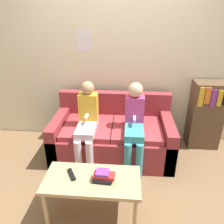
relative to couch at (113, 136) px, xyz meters
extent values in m
plane|color=brown|center=(0.00, -0.55, -0.28)|extent=(10.00, 10.00, 0.00)
cube|color=beige|center=(0.00, 0.53, 1.02)|extent=(8.00, 0.06, 2.60)
cube|color=silver|center=(-0.44, 0.50, 1.22)|extent=(0.20, 0.00, 0.29)
cube|color=maroon|center=(0.00, -0.04, -0.07)|extent=(1.61, 0.87, 0.41)
cube|color=maroon|center=(0.00, 0.33, 0.33)|extent=(1.61, 0.14, 0.40)
cube|color=maroon|center=(-0.74, -0.04, 0.01)|extent=(0.14, 0.87, 0.57)
cube|color=maroon|center=(0.74, -0.04, 0.01)|extent=(0.14, 0.87, 0.57)
cube|color=#A1343A|center=(-0.33, -0.07, 0.17)|extent=(0.65, 0.71, 0.07)
cube|color=#A1343A|center=(0.33, -0.07, 0.17)|extent=(0.65, 0.71, 0.07)
cube|color=tan|center=(-0.12, -1.04, 0.13)|extent=(0.92, 0.45, 0.04)
cylinder|color=tan|center=(-0.54, -1.22, -0.08)|extent=(0.04, 0.04, 0.39)
cylinder|color=tan|center=(0.30, -1.22, -0.08)|extent=(0.04, 0.04, 0.39)
cylinder|color=tan|center=(-0.54, -0.86, -0.08)|extent=(0.04, 0.04, 0.39)
cylinder|color=tan|center=(0.30, -0.86, -0.08)|extent=(0.04, 0.04, 0.39)
cylinder|color=silver|center=(-0.38, -0.50, -0.04)|extent=(0.09, 0.09, 0.48)
cylinder|color=silver|center=(-0.24, -0.50, -0.04)|extent=(0.09, 0.09, 0.48)
cube|color=silver|center=(-0.31, -0.22, 0.25)|extent=(0.23, 0.53, 0.09)
cube|color=gold|center=(-0.31, -0.07, 0.47)|extent=(0.24, 0.16, 0.35)
sphere|color=tan|center=(-0.31, -0.07, 0.72)|extent=(0.17, 0.17, 0.17)
cube|color=white|center=(-0.31, -0.22, 0.40)|extent=(0.03, 0.12, 0.03)
cylinder|color=teal|center=(0.22, -0.50, -0.04)|extent=(0.09, 0.09, 0.48)
cylinder|color=teal|center=(0.36, -0.50, -0.04)|extent=(0.09, 0.09, 0.48)
cube|color=teal|center=(0.29, -0.22, 0.25)|extent=(0.23, 0.53, 0.09)
cube|color=#B73D7F|center=(0.29, -0.07, 0.46)|extent=(0.24, 0.16, 0.33)
sphere|color=tan|center=(0.29, -0.07, 0.71)|extent=(0.19, 0.19, 0.19)
cube|color=white|center=(0.29, -0.22, 0.39)|extent=(0.03, 0.12, 0.03)
cube|color=black|center=(-0.32, -1.01, 0.16)|extent=(0.12, 0.17, 0.02)
cube|color=black|center=(-0.02, -1.07, 0.17)|extent=(0.18, 0.11, 0.04)
cube|color=red|center=(0.00, -1.05, 0.20)|extent=(0.21, 0.11, 0.04)
cube|color=#7A3389|center=(-0.02, -1.05, 0.24)|extent=(0.12, 0.11, 0.03)
cube|color=brown|center=(1.33, 0.32, 0.22)|extent=(0.44, 0.31, 0.99)
cube|color=gold|center=(1.17, 0.16, 0.56)|extent=(0.07, 0.02, 0.27)
cube|color=orange|center=(1.25, 0.16, 0.58)|extent=(0.07, 0.02, 0.23)
cube|color=#7A3389|center=(1.33, 0.16, 0.54)|extent=(0.07, 0.02, 0.25)
cube|color=gold|center=(1.41, 0.16, 0.55)|extent=(0.06, 0.02, 0.23)
camera|label=1|loc=(0.20, -2.63, 1.60)|focal=35.00mm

